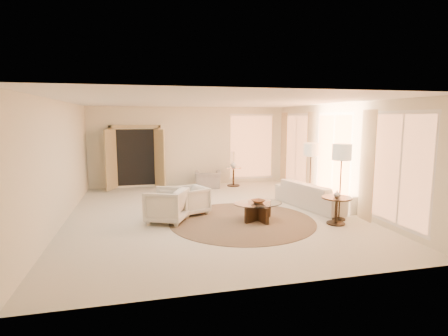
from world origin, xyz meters
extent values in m
cube|color=beige|center=(0.00, 0.00, -0.01)|extent=(7.00, 8.00, 0.02)
cube|color=white|center=(0.00, 0.00, 2.80)|extent=(7.00, 8.00, 0.02)
cube|color=beige|center=(0.00, 4.00, 1.40)|extent=(7.00, 0.04, 2.80)
cube|color=beige|center=(0.00, -4.00, 1.40)|extent=(7.00, 0.04, 2.80)
cube|color=beige|center=(-3.50, 0.00, 1.40)|extent=(0.04, 8.00, 2.80)
cube|color=beige|center=(3.50, 0.00, 1.40)|extent=(0.04, 8.00, 2.80)
cube|color=tan|center=(-1.90, 3.89, 1.08)|extent=(1.80, 0.12, 2.16)
cube|color=tan|center=(-2.70, 3.62, 1.03)|extent=(0.35, 0.66, 2.00)
cube|color=tan|center=(-1.10, 3.62, 1.03)|extent=(0.35, 0.66, 2.00)
cylinder|color=#3A2C1E|center=(0.55, -0.81, 0.01)|extent=(4.23, 4.23, 0.01)
imported|color=beige|center=(2.82, 0.04, 0.34)|extent=(1.43, 2.47, 0.68)
imported|color=beige|center=(-0.54, 0.10, 0.38)|extent=(0.93, 0.96, 0.77)
imported|color=beige|center=(-1.18, -0.47, 0.43)|extent=(1.07, 1.10, 0.87)
imported|color=gray|center=(0.52, 3.33, 0.38)|extent=(0.97, 0.71, 0.77)
cube|color=black|center=(0.93, -0.84, 0.19)|extent=(0.23, 0.86, 0.38)
cube|color=black|center=(0.93, -0.84, 0.19)|extent=(0.78, 0.50, 0.38)
cylinder|color=white|center=(0.93, -0.84, 0.41)|extent=(1.53, 1.53, 0.02)
cylinder|color=black|center=(2.57, -1.53, 0.02)|extent=(0.42, 0.42, 0.03)
cylinder|color=black|center=(2.57, -1.53, 0.31)|extent=(0.06, 0.06, 0.59)
cylinder|color=black|center=(2.57, -1.53, 0.61)|extent=(0.67, 0.67, 0.03)
cylinder|color=black|center=(1.46, 3.40, 0.02)|extent=(0.45, 0.45, 0.03)
cylinder|color=black|center=(1.46, 3.40, 0.33)|extent=(0.07, 0.07, 0.64)
cylinder|color=white|center=(1.46, 3.40, 0.66)|extent=(0.58, 0.58, 0.03)
cylinder|color=black|center=(2.90, 0.41, 0.02)|extent=(0.29, 0.29, 0.03)
cylinder|color=black|center=(2.90, 0.41, 0.73)|extent=(0.03, 0.03, 1.45)
cylinder|color=beige|center=(2.90, 0.41, 1.54)|extent=(0.42, 0.42, 0.35)
cylinder|color=black|center=(2.82, -1.25, 0.02)|extent=(0.31, 0.31, 0.03)
cylinder|color=black|center=(2.82, -1.25, 0.77)|extent=(0.03, 0.03, 1.53)
cylinder|color=beige|center=(2.82, -1.25, 1.62)|extent=(0.44, 0.44, 0.37)
imported|color=brown|center=(0.93, -0.84, 0.46)|extent=(0.40, 0.40, 0.08)
imported|color=white|center=(2.57, -1.53, 0.70)|extent=(0.16, 0.16, 0.16)
imported|color=white|center=(1.46, 3.40, 0.79)|extent=(0.30, 0.30, 0.24)
camera|label=1|loc=(-1.71, -8.46, 2.40)|focal=28.00mm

